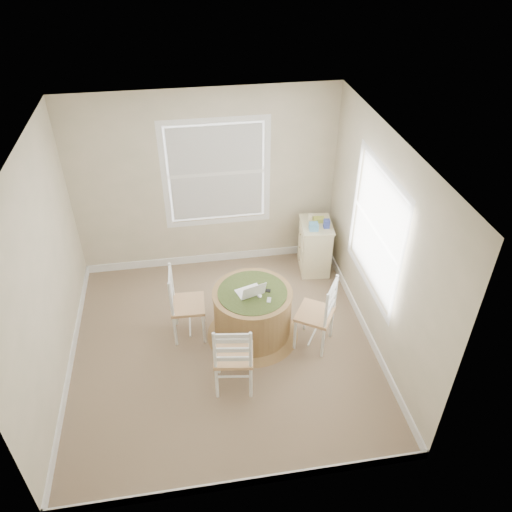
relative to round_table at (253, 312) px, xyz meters
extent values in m
cube|color=#947B5E|center=(-0.38, -0.17, -0.38)|extent=(3.60, 3.60, 0.02)
cube|color=white|center=(-0.38, -0.17, 2.24)|extent=(3.60, 3.60, 0.02)
cube|color=beige|center=(-0.38, 1.64, 0.93)|extent=(3.60, 0.02, 2.60)
cube|color=beige|center=(-0.38, -1.98, 0.93)|extent=(3.60, 0.02, 2.60)
cube|color=beige|center=(-2.19, -0.17, 0.93)|extent=(0.02, 3.60, 2.60)
cube|color=beige|center=(1.43, -0.17, 0.93)|extent=(0.02, 3.60, 2.60)
cube|color=white|center=(-0.38, 1.62, -0.31)|extent=(3.60, 0.02, 0.12)
cube|color=white|center=(-0.38, -1.96, -0.31)|extent=(3.60, 0.02, 0.12)
cube|color=white|center=(-2.17, -0.17, -0.31)|extent=(0.02, 3.60, 0.12)
cube|color=white|center=(1.41, -0.17, -0.31)|extent=(0.02, 3.60, 0.12)
cylinder|color=olive|center=(0.00, 0.00, 0.00)|extent=(0.94, 0.94, 0.60)
cone|color=olive|center=(0.00, 0.00, -0.34)|extent=(1.14, 1.14, 0.07)
cylinder|color=olive|center=(0.00, 0.00, 0.29)|extent=(0.96, 0.96, 0.03)
cylinder|color=#435424|center=(0.00, 0.00, 0.30)|extent=(0.82, 0.82, 0.01)
cone|color=#435424|center=(0.00, 0.00, 0.25)|extent=(0.92, 0.92, 0.10)
cube|color=white|center=(-0.04, 0.01, 0.31)|extent=(0.34, 0.29, 0.02)
cube|color=silver|center=(-0.04, 0.01, 0.32)|extent=(0.27, 0.18, 0.00)
cube|color=black|center=(0.00, -0.11, 0.41)|extent=(0.30, 0.14, 0.19)
ellipsoid|color=white|center=(0.07, -0.08, 0.31)|extent=(0.08, 0.10, 0.03)
cube|color=#B7BABF|center=(0.17, -0.17, 0.31)|extent=(0.07, 0.10, 0.02)
cube|color=black|center=(0.18, -0.01, 0.31)|extent=(0.07, 0.07, 0.02)
cube|color=beige|center=(1.10, 1.21, 0.00)|extent=(0.45, 0.58, 0.75)
cube|color=beige|center=(1.10, 1.21, 0.38)|extent=(0.48, 0.62, 0.02)
cube|color=beige|center=(0.89, 1.23, -0.22)|extent=(0.06, 0.46, 0.16)
cube|color=beige|center=(0.89, 1.23, 0.00)|extent=(0.06, 0.46, 0.16)
cube|color=beige|center=(0.89, 1.23, 0.22)|extent=(0.06, 0.46, 0.16)
cube|color=#5A9FCF|center=(1.01, 1.08, 0.44)|extent=(0.13, 0.13, 0.10)
cube|color=#BAC545|center=(1.14, 1.27, 0.42)|extent=(0.16, 0.11, 0.06)
cube|color=#324098|center=(1.20, 1.10, 0.45)|extent=(0.09, 0.09, 0.12)
cylinder|color=beige|center=(1.03, 1.33, 0.44)|extent=(0.07, 0.07, 0.09)
camera|label=1|loc=(-0.68, -4.45, 4.10)|focal=35.00mm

